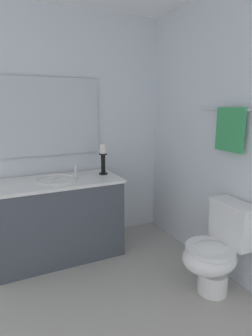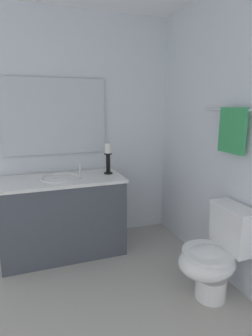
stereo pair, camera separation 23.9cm
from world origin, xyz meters
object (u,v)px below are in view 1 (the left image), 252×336
object	(u,v)px
mirror	(48,117)
vanity_cabinet	(59,218)
towel_bar	(233,110)
candle_holder_tall	(103,158)
toilet	(216,250)
towel_near_vanity	(230,130)
sink_basin	(57,184)

from	to	relation	value
mirror	vanity_cabinet	bearing A→B (deg)	-0.01
mirror	towel_bar	size ratio (longest dim) A/B	1.39
candle_holder_tall	towel_bar	xyz separation A→B (m)	(0.98, 0.75, 0.50)
vanity_cabinet	towel_bar	world-z (taller)	towel_bar
mirror	toilet	size ratio (longest dim) A/B	1.41
towel_bar	towel_near_vanity	size ratio (longest dim) A/B	2.15
sink_basin	towel_bar	xyz separation A→B (m)	(0.95, 1.24, 0.71)
vanity_cabinet	mirror	bearing A→B (deg)	179.99
towel_bar	sink_basin	bearing A→B (deg)	-127.41
vanity_cabinet	towel_bar	bearing A→B (deg)	52.61
toilet	towel_near_vanity	world-z (taller)	towel_near_vanity
towel_bar	towel_near_vanity	distance (m)	0.16
sink_basin	candle_holder_tall	bearing A→B (deg)	93.43
vanity_cabinet	towel_near_vanity	bearing A→B (deg)	52.21
candle_holder_tall	toilet	distance (m)	1.39
candle_holder_tall	sink_basin	bearing A→B (deg)	-86.57
towel_bar	towel_near_vanity	bearing A→B (deg)	-90.00
toilet	towel_near_vanity	xyz separation A→B (m)	(-0.16, 0.20, 0.94)
vanity_cabinet	mirror	world-z (taller)	mirror
vanity_cabinet	towel_near_vanity	distance (m)	1.79
sink_basin	mirror	bearing A→B (deg)	-179.80
sink_basin	mirror	size ratio (longest dim) A/B	0.38
mirror	towel_bar	xyz separation A→B (m)	(1.23, 1.24, 0.08)
toilet	towel_near_vanity	size ratio (longest dim) A/B	2.12
vanity_cabinet	candle_holder_tall	world-z (taller)	candle_holder_tall
sink_basin	toilet	xyz separation A→B (m)	(1.11, 1.02, -0.39)
vanity_cabinet	sink_basin	xyz separation A→B (m)	(-0.00, 0.00, 0.36)
toilet	towel_bar	distance (m)	1.13
sink_basin	mirror	world-z (taller)	mirror
towel_bar	towel_near_vanity	world-z (taller)	towel_near_vanity
sink_basin	towel_near_vanity	world-z (taller)	towel_near_vanity
mirror	towel_bar	world-z (taller)	mirror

